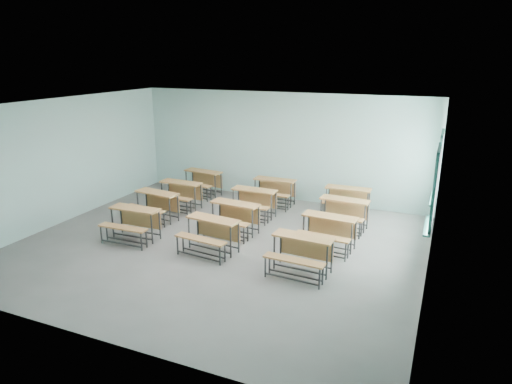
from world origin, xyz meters
TOP-DOWN VIEW (x-y plane):
  - room at (0.08, 0.03)m, footprint 9.04×8.04m
  - desk_unit_r0c0 at (-2.02, -0.51)m, footprint 1.23×0.84m
  - desk_unit_r0c1 at (0.01, -0.41)m, footprint 1.30×0.95m
  - desk_unit_r0c2 at (2.16, -0.61)m, footprint 1.26×0.88m
  - desk_unit_r1c0 at (-2.32, 0.79)m, footprint 1.31×0.97m
  - desk_unit_r1c1 at (-0.02, 0.78)m, footprint 1.28×0.91m
  - desk_unit_r1c2 at (2.35, 0.77)m, footprint 1.27×0.89m
  - desk_unit_r2c0 at (-2.27, 1.90)m, footprint 1.24×0.85m
  - desk_unit_r2c1 at (-0.05, 2.05)m, footprint 1.23×0.83m
  - desk_unit_r2c2 at (2.38, 2.14)m, footprint 1.27×0.90m
  - desk_unit_r3c0 at (-2.34, 3.29)m, footprint 1.31×0.96m
  - desk_unit_r3c1 at (0.08, 3.25)m, footprint 1.22×0.82m
  - desk_unit_r3c2 at (2.25, 3.19)m, footprint 1.24×0.85m

SIDE VIEW (x-z plane):
  - desk_unit_r0c0 at x=-2.02m, z-range 0.13..0.89m
  - desk_unit_r0c1 at x=0.01m, z-range 0.13..0.89m
  - desk_unit_r0c2 at x=2.16m, z-range 0.13..0.89m
  - desk_unit_r1c0 at x=-2.32m, z-range 0.13..0.89m
  - desk_unit_r1c1 at x=-0.02m, z-range 0.13..0.89m
  - desk_unit_r1c2 at x=2.35m, z-range 0.13..0.89m
  - desk_unit_r2c0 at x=-2.27m, z-range 0.13..0.89m
  - desk_unit_r2c1 at x=-0.05m, z-range 0.13..0.89m
  - desk_unit_r2c2 at x=2.38m, z-range 0.13..0.89m
  - desk_unit_r3c0 at x=-2.34m, z-range 0.13..0.89m
  - desk_unit_r3c1 at x=0.08m, z-range 0.13..0.89m
  - desk_unit_r3c2 at x=2.25m, z-range 0.13..0.89m
  - room at x=0.08m, z-range -0.02..3.22m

